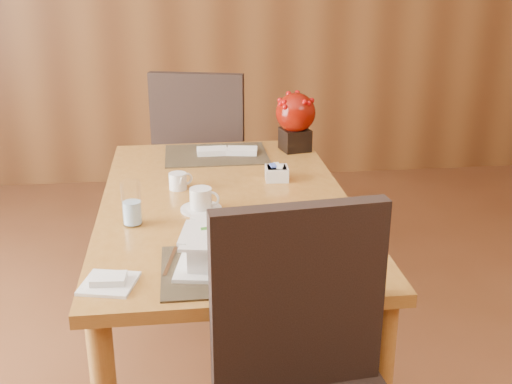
{
  "coord_description": "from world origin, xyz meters",
  "views": [
    {
      "loc": [
        -0.15,
        -1.58,
        1.6
      ],
      "look_at": [
        0.08,
        0.35,
        0.87
      ],
      "focal_mm": 45.0,
      "sensor_mm": 36.0,
      "label": 1
    }
  ],
  "objects": [
    {
      "name": "coffee_cup",
      "position": [
        -0.09,
        0.51,
        0.79
      ],
      "size": [
        0.14,
        0.14,
        0.08
      ],
      "rotation": [
        0.0,
        0.0,
        -0.35
      ],
      "color": "silver",
      "rests_on": "dining_table"
    },
    {
      "name": "bread_plate",
      "position": [
        -0.36,
        0.0,
        0.75
      ],
      "size": [
        0.17,
        0.17,
        0.01
      ],
      "primitive_type": "cube",
      "rotation": [
        0.0,
        0.0,
        -0.24
      ],
      "color": "silver",
      "rests_on": "dining_table"
    },
    {
      "name": "placemat_far",
      "position": [
        0.0,
        1.15,
        0.75
      ],
      "size": [
        0.45,
        0.33,
        0.01
      ],
      "primitive_type": "cube",
      "color": "black",
      "rests_on": "dining_table"
    },
    {
      "name": "placemat_near",
      "position": [
        0.0,
        0.05,
        0.75
      ],
      "size": [
        0.45,
        0.33,
        0.01
      ],
      "primitive_type": "cube",
      "color": "black",
      "rests_on": "dining_table"
    },
    {
      "name": "soup_setting",
      "position": [
        -0.05,
        0.08,
        0.8
      ],
      "size": [
        0.3,
        0.3,
        0.1
      ],
      "rotation": [
        0.0,
        0.0,
        -0.18
      ],
      "color": "silver",
      "rests_on": "dining_table"
    },
    {
      "name": "dining_table",
      "position": [
        0.0,
        0.6,
        0.65
      ],
      "size": [
        0.9,
        1.5,
        0.75
      ],
      "color": "#A16B2C",
      "rests_on": "ground"
    },
    {
      "name": "napkins_far",
      "position": [
        0.06,
        1.15,
        0.77
      ],
      "size": [
        0.27,
        0.12,
        0.02
      ],
      "primitive_type": null,
      "rotation": [
        0.0,
        0.0,
        -0.09
      ],
      "color": "silver",
      "rests_on": "dining_table"
    },
    {
      "name": "berry_decor",
      "position": [
        0.36,
        1.19,
        0.9
      ],
      "size": [
        0.18,
        0.18,
        0.26
      ],
      "rotation": [
        0.0,
        0.0,
        0.21
      ],
      "color": "black",
      "rests_on": "dining_table"
    },
    {
      "name": "water_glass",
      "position": [
        -0.32,
        0.41,
        0.83
      ],
      "size": [
        0.07,
        0.07,
        0.15
      ],
      "primitive_type": "cylinder",
      "rotation": [
        0.0,
        0.0,
        -0.03
      ],
      "color": "white",
      "rests_on": "dining_table"
    },
    {
      "name": "sugar_caddy",
      "position": [
        0.22,
        0.79,
        0.78
      ],
      "size": [
        0.09,
        0.09,
        0.05
      ],
      "primitive_type": "cube",
      "rotation": [
        0.0,
        0.0,
        -0.06
      ],
      "color": "silver",
      "rests_on": "dining_table"
    },
    {
      "name": "creamer_jug",
      "position": [
        -0.17,
        0.74,
        0.78
      ],
      "size": [
        0.11,
        0.11,
        0.06
      ],
      "primitive_type": null,
      "rotation": [
        0.0,
        0.0,
        0.41
      ],
      "color": "silver",
      "rests_on": "dining_table"
    },
    {
      "name": "far_chair",
      "position": [
        -0.04,
        1.65,
        0.59
      ],
      "size": [
        0.6,
        0.6,
        1.05
      ],
      "rotation": [
        0.0,
        0.0,
        2.89
      ],
      "color": "black",
      "rests_on": "ground"
    }
  ]
}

